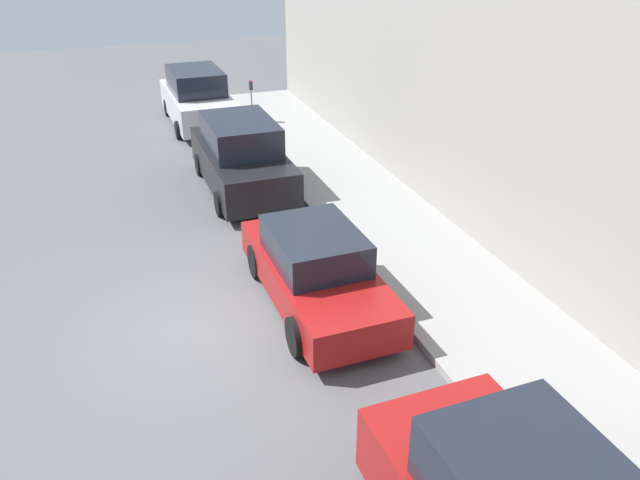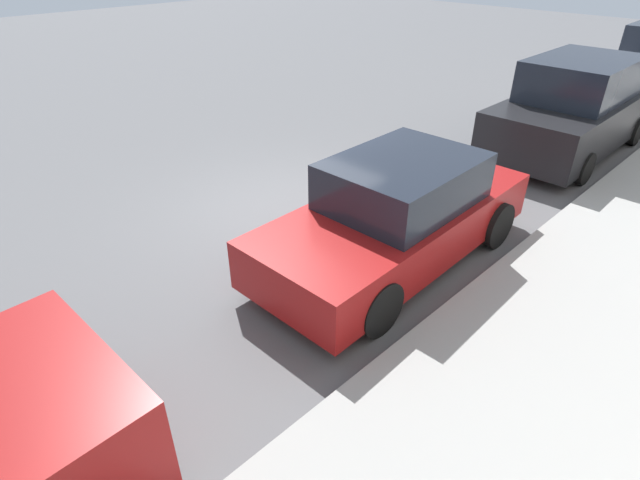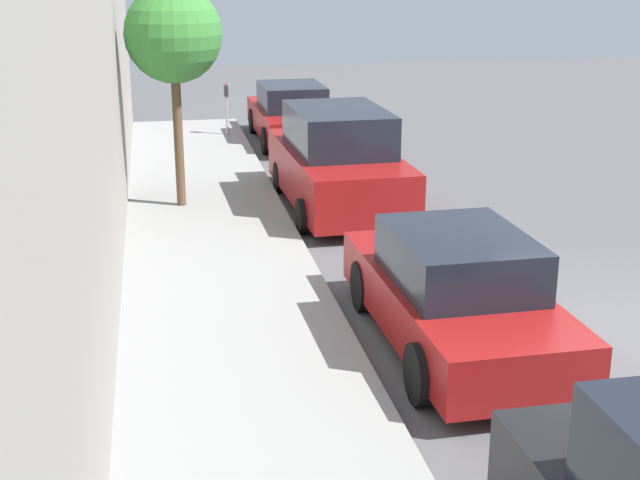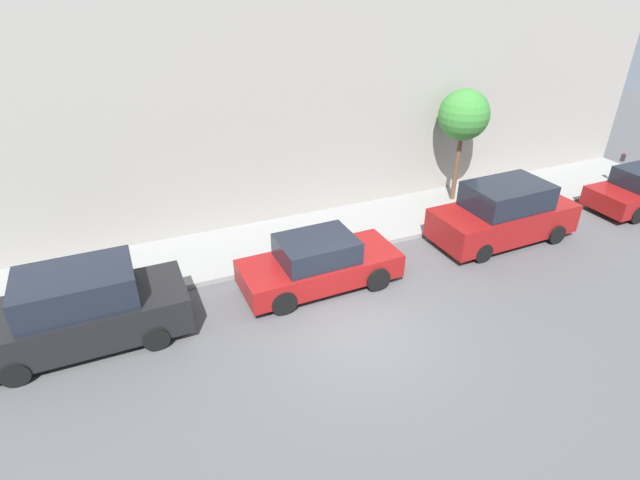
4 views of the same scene
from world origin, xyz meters
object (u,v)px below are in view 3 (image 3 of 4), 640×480
(street_tree, at_px, (173,35))
(parked_sedan_third, at_px, (455,294))
(parked_sedan_nearest, at_px, (291,115))
(parking_meter_near, at_px, (226,103))
(parked_suv_second, at_px, (338,162))

(street_tree, bearing_deg, parked_sedan_third, 114.66)
(parked_sedan_nearest, bearing_deg, street_tree, 63.45)
(parked_sedan_third, height_order, parking_meter_near, parked_sedan_third)
(parked_sedan_third, distance_m, street_tree, 8.04)
(parked_sedan_nearest, bearing_deg, parked_sedan_third, 90.10)
(parked_suv_second, distance_m, street_tree, 3.90)
(parked_sedan_nearest, bearing_deg, parked_suv_second, 89.02)
(parked_sedan_third, relative_size, street_tree, 1.10)
(parked_sedan_nearest, relative_size, parking_meter_near, 3.34)
(parked_sedan_third, height_order, street_tree, street_tree)
(parked_sedan_nearest, xyz_separation_m, parked_suv_second, (0.11, 6.59, 0.21))
(parked_suv_second, bearing_deg, street_tree, -5.52)
(parked_sedan_nearest, bearing_deg, parking_meter_near, -20.55)
(street_tree, bearing_deg, parked_sedan_nearest, -116.55)
(parked_sedan_nearest, relative_size, street_tree, 1.09)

